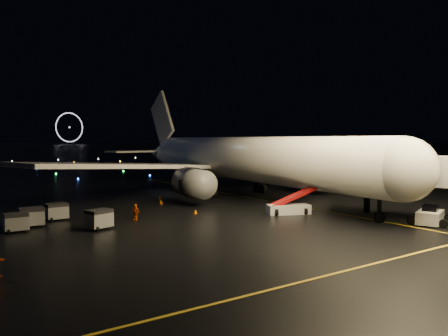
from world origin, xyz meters
The scene contains 15 objects.
lane_centre centered at (12.00, 15.00, 0.01)m, with size 0.25×80.00×0.02m, color gold.
lane_cross centered at (-5.00, -10.00, 0.01)m, with size 60.00×0.25×0.02m, color gold.
airliner centered at (12.33, 25.76, 8.81)m, with size 62.17×59.06×17.61m, color white, non-canonical shape.
pushback_tug centered at (14.74, -4.45, 0.92)m, with size 3.87×2.03×1.84m, color silver.
belt_loader centered at (7.32, 7.50, 1.65)m, with size 6.79×1.85×3.29m, color silver, non-canonical shape.
crew_c centered at (-7.99, 13.51, 0.82)m, with size 0.97×0.40×1.65m, color #F85E03.
safety_cone_0 centered at (-1.08, 13.33, 0.25)m, with size 0.44×0.44×0.50m, color #F26300.
safety_cone_1 centered at (0.58, 25.63, 0.22)m, with size 0.39×0.39×0.45m, color #F26300.
safety_cone_2 centered at (-1.03, 21.95, 0.25)m, with size 0.44×0.44×0.50m, color #F26300.
ferris_wheel centered at (170.00, 720.00, 26.00)m, with size 50.00×4.00×52.00m, color black, non-canonical shape.
taxiway_lights centered at (0.00, 106.00, 0.18)m, with size 164.00×92.00×0.36m, color black, non-canonical shape.
baggage_cart_0 centered at (-12.53, 10.99, 0.91)m, with size 2.14×1.50×1.82m, color gray.
baggage_cart_1 centered at (-14.62, 17.80, 0.86)m, with size 2.02×1.41×1.72m, color gray.
baggage_cart_2 centered at (-17.40, 15.60, 0.90)m, with size 2.12×1.49×1.81m, color gray.
baggage_cart_4 centered at (-18.94, 14.00, 0.83)m, with size 1.96×1.37×1.66m, color gray.
Camera 1 is at (-25.08, -27.78, 8.17)m, focal length 35.00 mm.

